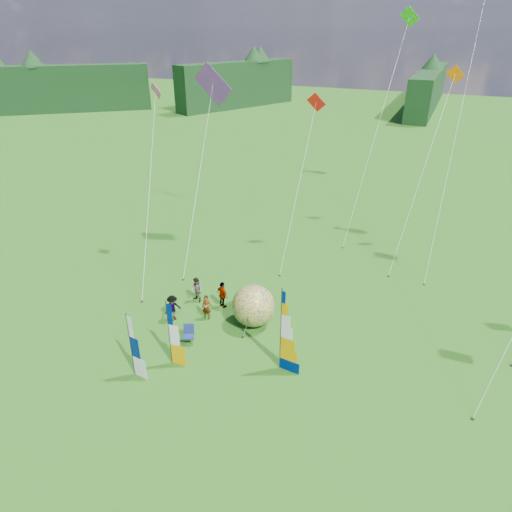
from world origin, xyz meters
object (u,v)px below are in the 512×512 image
at_px(side_banner_far, 131,346).
at_px(side_banner_left, 169,334).
at_px(bol_inflatable, 253,306).
at_px(camp_chair, 188,335).
at_px(spectator_d, 223,295).
at_px(spectator_c, 173,308).
at_px(feather_banner_main, 281,331).
at_px(spectator_a, 207,307).
at_px(spectator_b, 197,290).
at_px(kite_whale, 460,115).

bearing_deg(side_banner_far, side_banner_left, 57.28).
xyz_separation_m(side_banner_left, bol_inflatable, (2.43, 4.82, -0.60)).
relative_size(bol_inflatable, camp_chair, 2.26).
bearing_deg(spectator_d, camp_chair, 115.13).
height_order(bol_inflatable, spectator_c, bol_inflatable).
bearing_deg(feather_banner_main, spectator_d, 150.52).
distance_m(side_banner_left, bol_inflatable, 5.43).
bearing_deg(spectator_a, feather_banner_main, -28.69).
bearing_deg(side_banner_left, spectator_a, 89.95).
distance_m(bol_inflatable, spectator_b, 4.24).
xyz_separation_m(side_banner_left, side_banner_far, (-1.24, -1.44, -0.07)).
bearing_deg(spectator_a, spectator_d, 72.50).
height_order(spectator_a, spectator_b, spectator_b).
bearing_deg(kite_whale, camp_chair, -133.45).
bearing_deg(bol_inflatable, spectator_c, -160.64).
bearing_deg(kite_whale, side_banner_left, -130.92).
bearing_deg(spectator_b, bol_inflatable, 11.22).
bearing_deg(side_banner_far, bol_inflatable, 67.60).
bearing_deg(spectator_d, bol_inflatable, -172.50).
height_order(side_banner_far, camp_chair, side_banner_far).
relative_size(feather_banner_main, side_banner_left, 1.25).
bearing_deg(spectator_d, spectator_a, 104.53).
height_order(spectator_a, kite_whale, kite_whale).
bearing_deg(bol_inflatable, side_banner_left, -116.77).
bearing_deg(side_banner_left, kite_whale, 56.07).
bearing_deg(spectator_a, spectator_b, 130.88).
distance_m(spectator_a, spectator_c, 1.95).
bearing_deg(spectator_d, spectator_b, 28.89).
bearing_deg(spectator_b, camp_chair, -45.01).
distance_m(side_banner_left, side_banner_far, 1.90).
distance_m(feather_banner_main, side_banner_far, 7.24).
distance_m(camp_chair, kite_whale, 22.96).
relative_size(side_banner_left, spectator_c, 2.21).
xyz_separation_m(feather_banner_main, side_banner_far, (-6.41, -3.32, -0.53)).
distance_m(spectator_c, spectator_d, 3.12).
bearing_deg(spectator_b, side_banner_left, -51.43).
relative_size(spectator_b, spectator_c, 1.00).
bearing_deg(side_banner_far, spectator_b, 101.96).
bearing_deg(spectator_d, side_banner_left, 116.06).
height_order(spectator_c, spectator_d, spectator_d).
height_order(side_banner_far, spectator_a, side_banner_far).
distance_m(side_banner_far, camp_chair, 3.61).
bearing_deg(bol_inflatable, kite_whale, 58.88).
relative_size(side_banner_left, spectator_a, 2.37).
xyz_separation_m(bol_inflatable, spectator_a, (-2.71, -0.63, -0.46)).
bearing_deg(spectator_a, bol_inflatable, 7.34).
xyz_separation_m(camp_chair, kite_whale, (11.27, 17.62, 9.48)).
height_order(feather_banner_main, spectator_d, feather_banner_main).
relative_size(spectator_c, spectator_d, 0.95).
height_order(feather_banner_main, side_banner_far, feather_banner_main).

